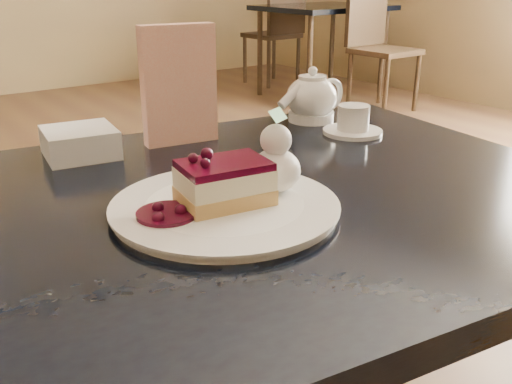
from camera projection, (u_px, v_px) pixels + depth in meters
main_table at (212, 248)px, 0.83m from camera, size 1.27×0.94×0.73m
dessert_plate at (225, 207)px, 0.76m from camera, size 0.30×0.30×0.01m
cheesecake_slice at (224, 183)px, 0.75m from camera, size 0.13×0.10×0.06m
whipped_cream at (276, 170)px, 0.79m from camera, size 0.07×0.07×0.06m
berry_sauce at (167, 214)px, 0.72m from camera, size 0.08×0.08×0.01m
tea_set at (320, 104)px, 1.18m from camera, size 0.16×0.24×0.10m
menu_card at (179, 85)px, 1.03m from camera, size 0.14×0.05×0.21m
sugar_shaker at (201, 109)px, 1.08m from camera, size 0.06×0.06×0.11m
napkin_stack at (80, 142)px, 0.98m from camera, size 0.13×0.13×0.05m
bg_table_far_right at (320, 87)px, 4.99m from camera, size 1.03×1.83×1.22m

